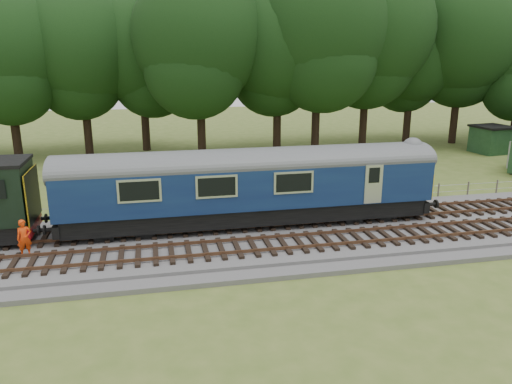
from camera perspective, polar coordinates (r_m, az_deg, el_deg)
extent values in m
plane|color=#4E6424|center=(23.69, 0.51, -5.57)|extent=(120.00, 120.00, 0.00)
cube|color=#4C4C4F|center=(23.63, 0.51, -5.17)|extent=(70.00, 7.00, 0.35)
cube|color=brown|center=(24.15, 0.16, -3.91)|extent=(66.50, 0.07, 0.14)
cube|color=brown|center=(25.48, -0.52, -2.86)|extent=(66.50, 0.07, 0.14)
cube|color=brown|center=(21.42, 1.86, -6.54)|extent=(66.50, 0.07, 0.14)
cube|color=brown|center=(22.71, 0.99, -5.21)|extent=(66.50, 0.07, 0.14)
cube|color=black|center=(24.59, -0.70, -2.15)|extent=(17.46, 2.52, 0.85)
cube|color=#0E1D4C|center=(24.19, -0.71, 1.07)|extent=(18.00, 2.80, 2.05)
cube|color=yellow|center=(27.45, 18.09, 1.24)|extent=(0.06, 2.74, 1.30)
cube|color=black|center=(26.42, 12.17, -1.69)|extent=(2.60, 2.00, 0.55)
cube|color=black|center=(24.27, -14.76, -3.43)|extent=(2.60, 2.00, 0.55)
cube|color=black|center=(24.63, -27.20, -0.02)|extent=(2.40, 2.55, 2.60)
cube|color=#A20C13|center=(24.77, -24.12, -3.43)|extent=(0.25, 2.60, 0.55)
cube|color=yellow|center=(24.35, -24.16, -0.30)|extent=(0.06, 2.55, 2.30)
imported|color=#FB410D|center=(22.90, -24.96, -4.81)|extent=(0.68, 0.56, 1.60)
cube|color=#1C3E20|center=(48.86, 25.27, 5.37)|extent=(3.02, 3.02, 2.23)
cube|color=black|center=(48.69, 25.44, 6.76)|extent=(3.32, 3.32, 0.18)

